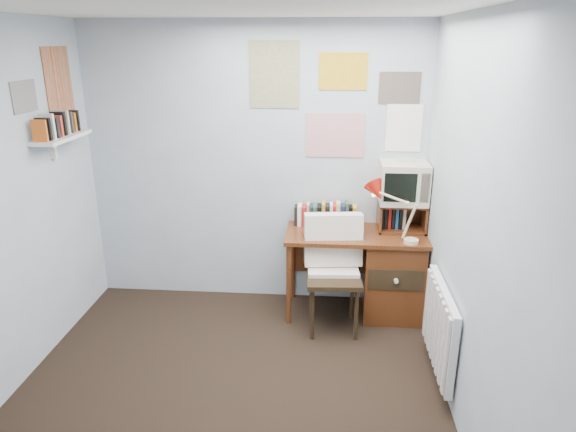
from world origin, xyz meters
name	(u,v)px	position (x,y,z in m)	size (l,w,h in m)	color
ground	(222,420)	(0.00, 0.00, 0.00)	(3.50, 3.50, 0.00)	black
back_wall	(255,168)	(0.00, 1.75, 1.25)	(3.00, 0.02, 2.50)	#B2BECB
right_wall	(483,248)	(1.50, 0.00, 1.25)	(0.02, 3.50, 2.50)	#B2BECB
ceiling	(200,3)	(0.00, 0.00, 2.50)	(3.00, 3.50, 0.02)	white
desk	(385,271)	(1.17, 1.48, 0.41)	(1.20, 0.55, 0.76)	#613016
desk_chair	(334,278)	(0.72, 1.18, 0.47)	(0.48, 0.46, 0.94)	black
desk_lamp	(413,218)	(1.34, 1.28, 0.98)	(0.30, 0.26, 0.43)	#AB130B
tv_riser	(401,216)	(1.29, 1.59, 0.89)	(0.40, 0.30, 0.25)	#613016
crt_tv	(403,180)	(1.29, 1.61, 1.20)	(0.40, 0.37, 0.38)	beige
book_row	(328,213)	(0.66, 1.66, 0.87)	(0.60, 0.14, 0.22)	#613016
radiator	(440,327)	(1.46, 0.55, 0.42)	(0.09, 0.80, 0.60)	white
wall_shelf	(62,137)	(-1.40, 1.10, 1.62)	(0.20, 0.62, 0.24)	white
posters_back	(336,100)	(0.70, 1.74, 1.85)	(1.20, 0.01, 0.90)	white
posters_left	(42,86)	(-1.49, 1.10, 2.00)	(0.01, 0.70, 0.60)	white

